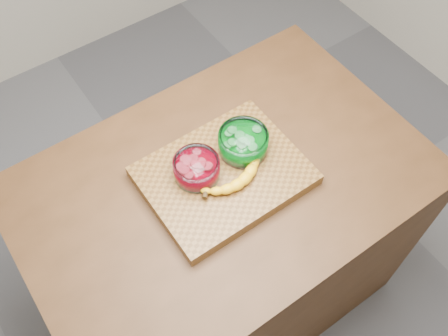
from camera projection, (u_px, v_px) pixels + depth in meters
ground at (224, 287)px, 2.21m from camera, size 3.50×3.50×0.00m
counter at (224, 244)px, 1.83m from camera, size 1.20×0.80×0.90m
cutting_board at (224, 176)px, 1.44m from camera, size 0.45×0.35×0.04m
bowl_red at (197, 168)px, 1.39m from camera, size 0.13×0.13×0.06m
bowl_green at (243, 142)px, 1.44m from camera, size 0.15×0.15×0.07m
banana at (233, 172)px, 1.40m from camera, size 0.25×0.14×0.04m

